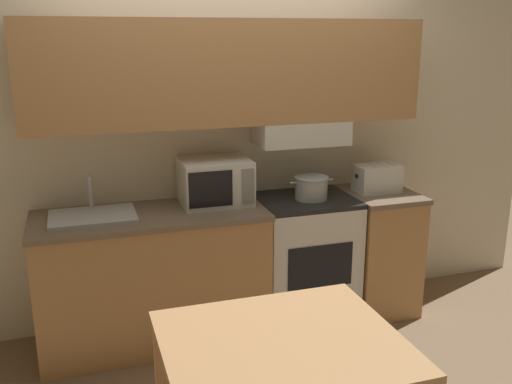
{
  "coord_description": "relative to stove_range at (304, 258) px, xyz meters",
  "views": [
    {
      "loc": [
        -0.97,
        -3.71,
        1.96
      ],
      "look_at": [
        0.05,
        -0.54,
        1.03
      ],
      "focal_mm": 40.0,
      "sensor_mm": 36.0,
      "label": 1
    }
  ],
  "objects": [
    {
      "name": "cooking_pot",
      "position": [
        0.03,
        -0.03,
        0.52
      ],
      "size": [
        0.31,
        0.23,
        0.16
      ],
      "color": "#B7BABF",
      "rests_on": "stove_range"
    },
    {
      "name": "stove_range",
      "position": [
        0.0,
        0.0,
        0.0
      ],
      "size": [
        0.65,
        0.56,
        0.88
      ],
      "color": "silver",
      "rests_on": "ground_plane"
    },
    {
      "name": "sink_basin",
      "position": [
        -1.4,
        -0.01,
        0.46
      ],
      "size": [
        0.51,
        0.37,
        0.25
      ],
      "color": "#B7BABF",
      "rests_on": "lower_counter_main"
    },
    {
      "name": "dining_table",
      "position": [
        -0.73,
        -1.52,
        0.22
      ],
      "size": [
        0.96,
        0.83,
        0.77
      ],
      "color": "tan",
      "rests_on": "ground_plane"
    },
    {
      "name": "lower_counter_right_stub",
      "position": [
        0.56,
        -0.01,
        0.0
      ],
      "size": [
        0.47,
        0.6,
        0.88
      ],
      "color": "tan",
      "rests_on": "ground_plane"
    },
    {
      "name": "microwave",
      "position": [
        -0.61,
        0.08,
        0.59
      ],
      "size": [
        0.45,
        0.37,
        0.29
      ],
      "color": "silver",
      "rests_on": "lower_counter_main"
    },
    {
      "name": "wall_back",
      "position": [
        -0.47,
        0.21,
        1.03
      ],
      "size": [
        4.96,
        0.38,
        2.55
      ],
      "color": "silver",
      "rests_on": "ground_plane"
    },
    {
      "name": "lower_counter_main",
      "position": [
        -1.05,
        -0.01,
        0.0
      ],
      "size": [
        1.45,
        0.6,
        0.88
      ],
      "color": "tan",
      "rests_on": "ground_plane"
    },
    {
      "name": "ground_plane",
      "position": [
        -0.49,
        0.28,
        -0.44
      ],
      "size": [
        16.0,
        16.0,
        0.0
      ],
      "primitive_type": "plane",
      "color": "#7F664C"
    },
    {
      "name": "toaster",
      "position": [
        0.54,
        0.0,
        0.54
      ],
      "size": [
        0.32,
        0.2,
        0.19
      ],
      "color": "silver",
      "rests_on": "lower_counter_right_stub"
    }
  ]
}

